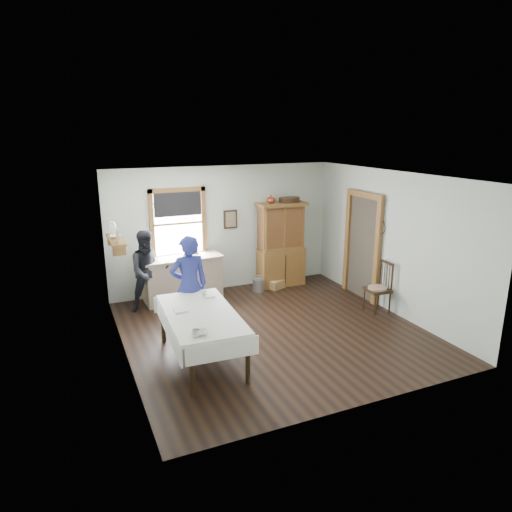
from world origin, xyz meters
name	(u,v)px	position (x,y,z in m)	size (l,w,h in m)	color
room	(273,257)	(0.00, 0.00, 1.35)	(5.01, 5.01, 2.70)	black
window	(178,220)	(-1.00, 2.47, 1.63)	(1.18, 0.07, 1.48)	white
doorway	(363,243)	(2.46, 0.85, 1.16)	(0.09, 1.14, 2.22)	#40382D
wall_shelf	(115,238)	(-2.37, 1.54, 1.57)	(0.24, 1.00, 0.44)	brown
framed_picture	(231,219)	(0.15, 2.46, 1.55)	(0.30, 0.04, 0.40)	black
rug_beater	(381,221)	(2.45, 0.30, 1.72)	(0.27, 0.27, 0.01)	black
work_counter	(183,278)	(-1.04, 2.13, 0.46)	(1.62, 0.61, 0.92)	tan
china_hutch	(281,244)	(1.25, 2.20, 0.94)	(1.10, 0.52, 1.88)	brown
dining_table	(202,337)	(-1.46, -0.54, 0.40)	(1.05, 1.99, 0.80)	silver
spindle_chair	(378,287)	(2.23, -0.01, 0.50)	(0.46, 0.46, 1.00)	black
pail	(259,285)	(0.60, 1.98, 0.14)	(0.26, 0.26, 0.28)	#93959B
wicker_basket	(276,284)	(1.03, 1.97, 0.10)	(0.33, 0.23, 0.19)	#AC7C4E
woman_blue	(189,290)	(-1.35, 0.47, 0.81)	(0.59, 0.39, 1.62)	navy
figure_dark	(149,274)	(-1.77, 1.84, 0.74)	(0.72, 0.56, 1.48)	black
table_cup_a	(196,333)	(-1.75, -1.31, 0.84)	(0.12, 0.12, 0.10)	silver
table_cup_b	(204,294)	(-1.21, 0.08, 0.84)	(0.09, 0.09, 0.09)	silver
table_bowl	(200,332)	(-1.68, -1.27, 0.82)	(0.22, 0.22, 0.06)	silver
counter_book	(183,256)	(-1.00, 2.18, 0.94)	(0.16, 0.21, 0.02)	#786950
counter_bowl	(195,252)	(-0.72, 2.28, 0.95)	(0.18, 0.18, 0.06)	silver
shelf_bowl	(115,236)	(-2.37, 1.55, 1.60)	(0.22, 0.22, 0.05)	silver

